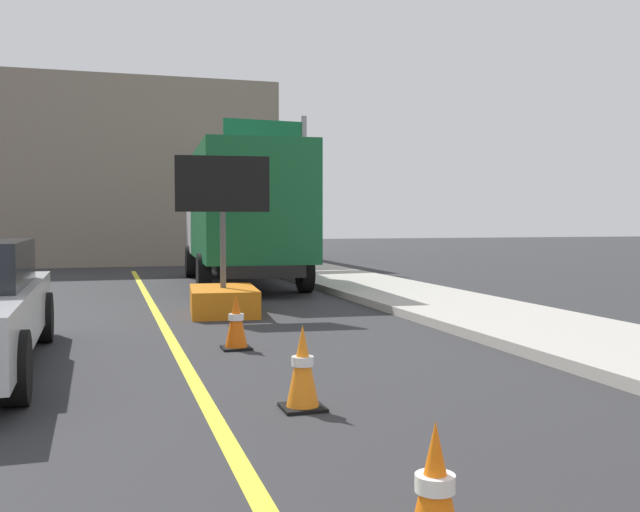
# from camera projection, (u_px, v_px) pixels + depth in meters

# --- Properties ---
(lane_center_stripe) EXTENTS (0.14, 36.00, 0.01)m
(lane_center_stripe) POSITION_uv_depth(u_px,v_px,m) (223.00, 433.00, 5.42)
(lane_center_stripe) COLOR yellow
(lane_center_stripe) RESTS_ON ground
(arrow_board_trailer) EXTENTS (1.60, 1.89, 2.70)m
(arrow_board_trailer) POSITION_uv_depth(u_px,v_px,m) (223.00, 286.00, 12.33)
(arrow_board_trailer) COLOR orange
(arrow_board_trailer) RESTS_ON ground
(box_truck) EXTENTS (2.84, 7.70, 3.27)m
(box_truck) POSITION_uv_depth(u_px,v_px,m) (243.00, 213.00, 17.69)
(box_truck) COLOR black
(box_truck) RESTS_ON ground
(highway_guide_sign) EXTENTS (2.78, 0.38, 5.00)m
(highway_guide_sign) POSITION_uv_depth(u_px,v_px,m) (281.00, 164.00, 23.21)
(highway_guide_sign) COLOR gray
(highway_guide_sign) RESTS_ON ground
(far_building_block) EXTENTS (14.50, 8.02, 6.59)m
(far_building_block) POSITION_uv_depth(u_px,v_px,m) (73.00, 177.00, 27.85)
(far_building_block) COLOR gray
(far_building_block) RESTS_ON ground
(traffic_cone_near_sign) EXTENTS (0.36, 0.36, 0.68)m
(traffic_cone_near_sign) POSITION_uv_depth(u_px,v_px,m) (435.00, 494.00, 3.34)
(traffic_cone_near_sign) COLOR black
(traffic_cone_near_sign) RESTS_ON ground
(traffic_cone_mid_lane) EXTENTS (0.36, 0.36, 0.73)m
(traffic_cone_mid_lane) POSITION_uv_depth(u_px,v_px,m) (303.00, 368.00, 6.10)
(traffic_cone_mid_lane) COLOR black
(traffic_cone_mid_lane) RESTS_ON ground
(traffic_cone_far_lane) EXTENTS (0.36, 0.36, 0.71)m
(traffic_cone_far_lane) POSITION_uv_depth(u_px,v_px,m) (236.00, 321.00, 8.95)
(traffic_cone_far_lane) COLOR black
(traffic_cone_far_lane) RESTS_ON ground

